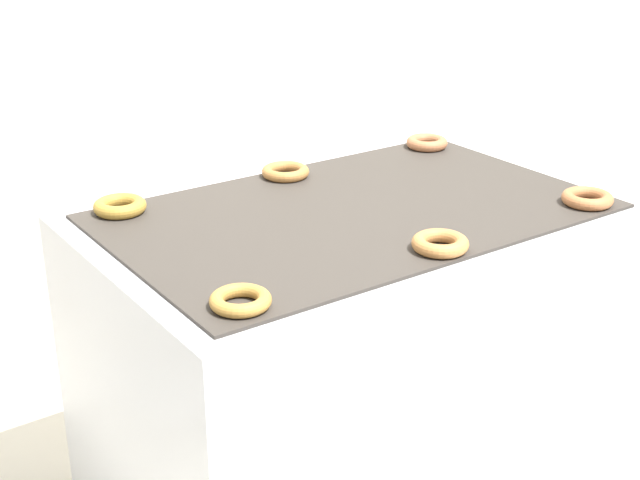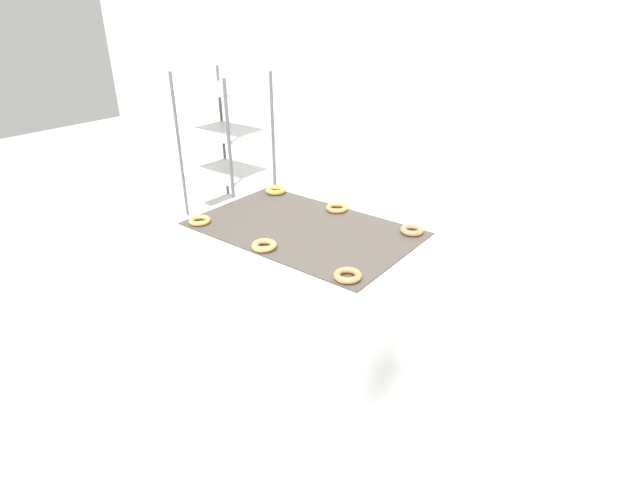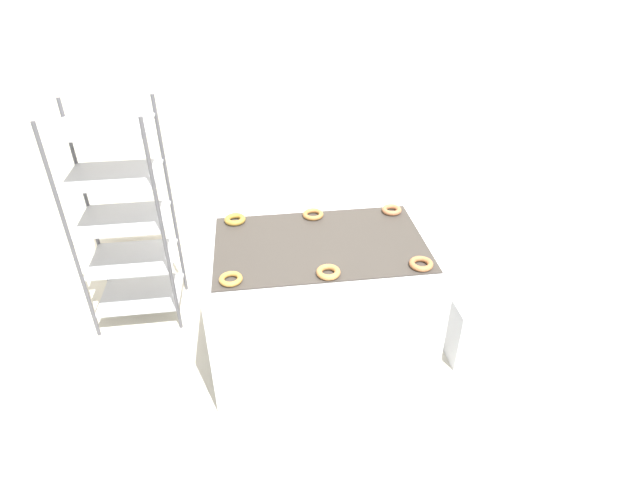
{
  "view_description": "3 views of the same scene",
  "coord_description": "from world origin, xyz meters",
  "px_view_note": "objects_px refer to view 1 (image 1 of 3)",
  "views": [
    {
      "loc": [
        -1.26,
        -0.97,
        1.62
      ],
      "look_at": [
        0.0,
        0.83,
        0.71
      ],
      "focal_mm": 50.0,
      "sensor_mm": 36.0,
      "label": 1
    },
    {
      "loc": [
        1.58,
        -1.25,
        1.98
      ],
      "look_at": [
        0.0,
        0.83,
        0.71
      ],
      "focal_mm": 28.0,
      "sensor_mm": 36.0,
      "label": 2
    },
    {
      "loc": [
        -0.34,
        -1.73,
        2.38
      ],
      "look_at": [
        0.0,
        0.68,
        0.86
      ],
      "focal_mm": 28.0,
      "sensor_mm": 36.0,
      "label": 3
    }
  ],
  "objects_px": {
    "donut_near_center": "(442,243)",
    "donut_far_left": "(120,206)",
    "donut_far_center": "(286,171)",
    "donut_far_right": "(427,143)",
    "glaze_bin": "(612,342)",
    "donut_near_left": "(240,300)",
    "donut_near_right": "(587,198)",
    "fryer_machine": "(352,357)"
  },
  "relations": [
    {
      "from": "donut_near_right",
      "to": "fryer_machine",
      "type": "bearing_deg",
      "value": 148.73
    },
    {
      "from": "fryer_machine",
      "to": "glaze_bin",
      "type": "height_order",
      "value": "fryer_machine"
    },
    {
      "from": "donut_near_left",
      "to": "fryer_machine",
      "type": "bearing_deg",
      "value": 30.87
    },
    {
      "from": "glaze_bin",
      "to": "donut_near_right",
      "type": "bearing_deg",
      "value": -158.03
    },
    {
      "from": "donut_near_left",
      "to": "donut_near_right",
      "type": "distance_m",
      "value": 1.01
    },
    {
      "from": "donut_near_left",
      "to": "donut_near_right",
      "type": "xyz_separation_m",
      "value": [
        1.01,
        -0.0,
        0.0
      ]
    },
    {
      "from": "glaze_bin",
      "to": "donut_near_right",
      "type": "distance_m",
      "value": 0.81
    },
    {
      "from": "donut_far_left",
      "to": "donut_far_right",
      "type": "relative_size",
      "value": 1.04
    },
    {
      "from": "fryer_machine",
      "to": "donut_near_center",
      "type": "bearing_deg",
      "value": -89.29
    },
    {
      "from": "donut_near_center",
      "to": "donut_far_left",
      "type": "distance_m",
      "value": 0.8
    },
    {
      "from": "glaze_bin",
      "to": "donut_far_right",
      "type": "distance_m",
      "value": 0.9
    },
    {
      "from": "glaze_bin",
      "to": "donut_near_right",
      "type": "relative_size",
      "value": 3.31
    },
    {
      "from": "fryer_machine",
      "to": "donut_near_center",
      "type": "distance_m",
      "value": 0.54
    },
    {
      "from": "glaze_bin",
      "to": "donut_far_right",
      "type": "bearing_deg",
      "value": 137.05
    },
    {
      "from": "glaze_bin",
      "to": "donut_near_right",
      "type": "height_order",
      "value": "donut_near_right"
    },
    {
      "from": "glaze_bin",
      "to": "donut_far_left",
      "type": "height_order",
      "value": "donut_far_left"
    },
    {
      "from": "donut_far_right",
      "to": "fryer_machine",
      "type": "bearing_deg",
      "value": -148.99
    },
    {
      "from": "glaze_bin",
      "to": "donut_near_center",
      "type": "bearing_deg",
      "value": -168.68
    },
    {
      "from": "donut_near_right",
      "to": "donut_far_right",
      "type": "xyz_separation_m",
      "value": [
        -0.0,
        0.61,
        0.0
      ]
    },
    {
      "from": "glaze_bin",
      "to": "donut_far_right",
      "type": "height_order",
      "value": "donut_far_right"
    },
    {
      "from": "fryer_machine",
      "to": "donut_near_left",
      "type": "bearing_deg",
      "value": -149.13
    },
    {
      "from": "donut_far_left",
      "to": "donut_far_right",
      "type": "bearing_deg",
      "value": -0.73
    },
    {
      "from": "glaze_bin",
      "to": "donut_near_left",
      "type": "relative_size",
      "value": 3.52
    },
    {
      "from": "glaze_bin",
      "to": "fryer_machine",
      "type": "bearing_deg",
      "value": 172.76
    },
    {
      "from": "donut_near_right",
      "to": "donut_far_right",
      "type": "bearing_deg",
      "value": 90.02
    },
    {
      "from": "donut_near_center",
      "to": "donut_far_right",
      "type": "distance_m",
      "value": 0.79
    },
    {
      "from": "glaze_bin",
      "to": "donut_near_left",
      "type": "distance_m",
      "value": 1.61
    },
    {
      "from": "donut_near_center",
      "to": "donut_far_right",
      "type": "bearing_deg",
      "value": 50.96
    },
    {
      "from": "donut_near_center",
      "to": "donut_far_center",
      "type": "xyz_separation_m",
      "value": [
        -0.0,
        0.63,
        -0.0
      ]
    },
    {
      "from": "donut_near_right",
      "to": "donut_near_center",
      "type": "bearing_deg",
      "value": -179.15
    },
    {
      "from": "glaze_bin",
      "to": "donut_near_center",
      "type": "xyz_separation_m",
      "value": [
        -0.96,
        -0.19,
        0.64
      ]
    },
    {
      "from": "fryer_machine",
      "to": "glaze_bin",
      "type": "distance_m",
      "value": 0.99
    },
    {
      "from": "fryer_machine",
      "to": "donut_far_center",
      "type": "distance_m",
      "value": 0.54
    },
    {
      "from": "donut_near_center",
      "to": "donut_far_right",
      "type": "relative_size",
      "value": 1.02
    },
    {
      "from": "donut_far_center",
      "to": "donut_far_right",
      "type": "bearing_deg",
      "value": -1.45
    },
    {
      "from": "fryer_machine",
      "to": "donut_far_right",
      "type": "bearing_deg",
      "value": 31.01
    },
    {
      "from": "donut_far_center",
      "to": "donut_far_right",
      "type": "distance_m",
      "value": 0.5
    },
    {
      "from": "glaze_bin",
      "to": "donut_near_left",
      "type": "bearing_deg",
      "value": -173.02
    },
    {
      "from": "donut_near_right",
      "to": "donut_near_left",
      "type": "bearing_deg",
      "value": 179.73
    },
    {
      "from": "fryer_machine",
      "to": "donut_near_right",
      "type": "distance_m",
      "value": 0.73
    },
    {
      "from": "glaze_bin",
      "to": "donut_far_left",
      "type": "distance_m",
      "value": 1.64
    },
    {
      "from": "donut_far_right",
      "to": "donut_near_center",
      "type": "bearing_deg",
      "value": -129.04
    }
  ]
}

